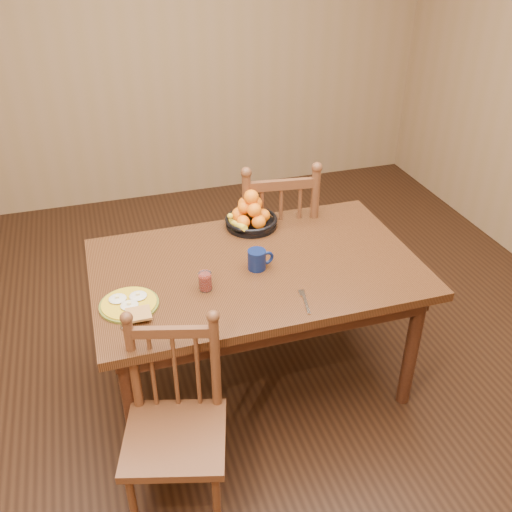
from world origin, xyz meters
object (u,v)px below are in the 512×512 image
object	(u,v)px
chair_far	(274,241)
coffee_mug	(258,259)
chair_near	(175,428)
fruit_bowl	(251,215)
breakfast_plate	(130,304)
dining_table	(256,279)

from	to	relation	value
chair_far	coffee_mug	xyz separation A→B (m)	(-0.29, -0.60, 0.29)
chair_near	fruit_bowl	world-z (taller)	fruit_bowl
chair_far	coffee_mug	distance (m)	0.73
chair_near	breakfast_plate	world-z (taller)	chair_near
chair_near	coffee_mug	bearing A→B (deg)	63.33
dining_table	breakfast_plate	xyz separation A→B (m)	(-0.64, -0.16, 0.10)
chair_near	breakfast_plate	size ratio (longest dim) A/B	3.15
chair_far	chair_near	distance (m)	1.46
dining_table	fruit_bowl	xyz separation A→B (m)	(0.09, 0.38, 0.15)
chair_near	coffee_mug	distance (m)	0.88
chair_near	breakfast_plate	distance (m)	0.57
dining_table	chair_near	bearing A→B (deg)	-130.79
dining_table	chair_far	distance (m)	0.66
breakfast_plate	fruit_bowl	xyz separation A→B (m)	(0.72, 0.54, 0.05)
coffee_mug	fruit_bowl	size ratio (longest dim) A/B	0.46
fruit_bowl	coffee_mug	bearing A→B (deg)	-102.01
breakfast_plate	coffee_mug	bearing A→B (deg)	11.45
chair_near	chair_far	bearing A→B (deg)	70.74
dining_table	chair_far	size ratio (longest dim) A/B	1.52
breakfast_plate	fruit_bowl	world-z (taller)	fruit_bowl
fruit_bowl	chair_far	bearing A→B (deg)	42.32
coffee_mug	fruit_bowl	world-z (taller)	fruit_bowl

